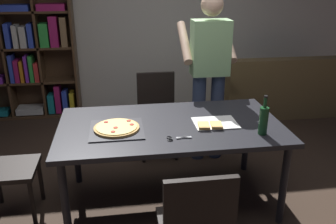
{
  "coord_description": "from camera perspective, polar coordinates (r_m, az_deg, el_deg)",
  "views": [
    {
      "loc": [
        -0.42,
        -2.72,
        1.94
      ],
      "look_at": [
        0.0,
        0.15,
        0.8
      ],
      "focal_mm": 38.4,
      "sensor_mm": 36.0,
      "label": 1
    }
  ],
  "objects": [
    {
      "name": "ground_plane",
      "position": [
        3.37,
        0.38,
        -13.73
      ],
      "size": [
        12.0,
        12.0,
        0.0
      ],
      "primitive_type": "plane",
      "color": "#38281E"
    },
    {
      "name": "pizza_slices_on_towel",
      "position": [
        3.0,
        7.23,
        -1.89
      ],
      "size": [
        0.36,
        0.29,
        0.03
      ],
      "color": "white",
      "rests_on": "dining_table"
    },
    {
      "name": "person_serving_pizza",
      "position": [
        3.74,
        6.54,
        6.74
      ],
      "size": [
        0.55,
        0.54,
        1.75
      ],
      "color": "#38476B",
      "rests_on": "ground_plane"
    },
    {
      "name": "couch",
      "position": [
        5.5,
        17.09,
        3.15
      ],
      "size": [
        1.71,
        0.87,
        0.85
      ],
      "color": "brown",
      "rests_on": "ground_plane"
    },
    {
      "name": "bookshelf",
      "position": [
        5.34,
        -21.58,
        9.02
      ],
      "size": [
        1.4,
        0.35,
        1.95
      ],
      "color": "#513823",
      "rests_on": "ground_plane"
    },
    {
      "name": "back_wall",
      "position": [
        5.36,
        -3.94,
        15.61
      ],
      "size": [
        6.4,
        0.1,
        2.8
      ],
      "primitive_type": "cube",
      "color": "silver",
      "rests_on": "ground_plane"
    },
    {
      "name": "kitchen_scissors",
      "position": [
        2.74,
        1.08,
        -4.18
      ],
      "size": [
        0.19,
        0.08,
        0.01
      ],
      "color": "silver",
      "rests_on": "dining_table"
    },
    {
      "name": "chair_far_side",
      "position": [
        4.0,
        -1.76,
        0.54
      ],
      "size": [
        0.42,
        0.42,
        0.9
      ],
      "color": "black",
      "rests_on": "ground_plane"
    },
    {
      "name": "dining_table",
      "position": [
        3.02,
        0.41,
        -3.05
      ],
      "size": [
        1.85,
        1.02,
        0.75
      ],
      "color": "#232328",
      "rests_on": "ground_plane"
    },
    {
      "name": "wine_bottle",
      "position": [
        2.87,
        14.92,
        -1.21
      ],
      "size": [
        0.07,
        0.07,
        0.32
      ],
      "color": "#194723",
      "rests_on": "dining_table"
    },
    {
      "name": "pepperoni_pizza_on_tray",
      "position": [
        2.91,
        -8.16,
        -2.58
      ],
      "size": [
        0.43,
        0.43,
        0.04
      ],
      "color": "#2D2D33",
      "rests_on": "dining_table"
    }
  ]
}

